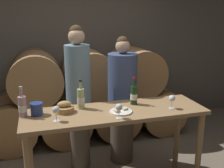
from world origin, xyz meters
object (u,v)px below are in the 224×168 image
object	(u,v)px
wine_glass_far_left	(56,110)
cheese_plate	(121,111)
wine_bottle_rose	(22,106)
bread_basket	(64,108)
wine_glass_center	(172,99)
wine_bottle_white	(81,99)
tasting_table	(115,123)
person_left	(79,97)
blue_crock	(37,108)
person_right	(122,101)
wine_bottle_red	(134,95)
wine_glass_left	(119,108)

from	to	relation	value
wine_glass_far_left	cheese_plate	bearing A→B (deg)	4.23
wine_bottle_rose	bread_basket	bearing A→B (deg)	1.61
bread_basket	wine_glass_center	distance (m)	1.11
wine_glass_center	wine_bottle_white	bearing A→B (deg)	163.77
tasting_table	bread_basket	xyz separation A→B (m)	(-0.50, 0.10, 0.19)
tasting_table	cheese_plate	bearing A→B (deg)	-59.12
person_left	wine_bottle_rose	world-z (taller)	person_left
blue_crock	person_right	bearing A→B (deg)	25.73
blue_crock	wine_bottle_rose	bearing A→B (deg)	-174.89
wine_bottle_red	wine_bottle_rose	bearing A→B (deg)	-177.83
person_right	wine_glass_far_left	world-z (taller)	person_right
wine_glass_far_left	wine_bottle_red	bearing A→B (deg)	15.88
blue_crock	wine_glass_far_left	size ratio (longest dim) A/B	0.86
wine_bottle_white	blue_crock	distance (m)	0.45
wine_bottle_red	wine_glass_left	bearing A→B (deg)	-129.32
wine_bottle_red	wine_glass_far_left	xyz separation A→B (m)	(-0.86, -0.24, 0.00)
bread_basket	wine_glass_center	world-z (taller)	wine_glass_center
cheese_plate	wine_glass_far_left	xyz separation A→B (m)	(-0.64, -0.05, 0.10)
blue_crock	wine_glass_left	xyz separation A→B (m)	(0.75, -0.31, 0.04)
person_right	wine_bottle_white	distance (m)	0.79
tasting_table	wine_glass_center	distance (m)	0.64
person_right	wine_glass_center	xyz separation A→B (m)	(0.31, -0.71, 0.23)
cheese_plate	wine_bottle_rose	bearing A→B (deg)	170.84
wine_glass_left	cheese_plate	bearing A→B (deg)	65.09
person_left	wine_glass_center	world-z (taller)	person_left
person_right	blue_crock	world-z (taller)	person_right
person_right	wine_glass_center	distance (m)	0.81
wine_bottle_white	cheese_plate	world-z (taller)	wine_bottle_white
wine_bottle_rose	wine_glass_far_left	xyz separation A→B (m)	(0.30, -0.20, 0.00)
wine_bottle_rose	wine_glass_center	world-z (taller)	wine_bottle_rose
wine_bottle_rose	cheese_plate	world-z (taller)	wine_bottle_rose
wine_bottle_white	blue_crock	bearing A→B (deg)	-172.65
person_right	wine_glass_left	world-z (taller)	person_right
wine_glass_far_left	wine_glass_left	world-z (taller)	same
tasting_table	person_left	world-z (taller)	person_left
person_right	wine_glass_far_left	bearing A→B (deg)	-140.83
wine_bottle_white	wine_glass_center	world-z (taller)	wine_bottle_white
wine_bottle_red	wine_glass_center	distance (m)	0.41
wine_bottle_rose	wine_glass_far_left	distance (m)	0.36
tasting_table	wine_glass_far_left	world-z (taller)	wine_glass_far_left
person_left	blue_crock	world-z (taller)	person_left
wine_bottle_white	cheese_plate	bearing A→B (deg)	-31.09
blue_crock	wine_glass_center	xyz separation A→B (m)	(1.36, -0.21, 0.04)
bread_basket	wine_glass_far_left	distance (m)	0.24
person_left	bread_basket	distance (m)	0.56
blue_crock	cheese_plate	bearing A→B (deg)	-11.34
wine_bottle_white	wine_glass_center	size ratio (longest dim) A/B	2.13
cheese_plate	wine_glass_center	size ratio (longest dim) A/B	1.56
wine_bottle_rose	cheese_plate	distance (m)	0.96
tasting_table	wine_bottle_rose	size ratio (longest dim) A/B	6.25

